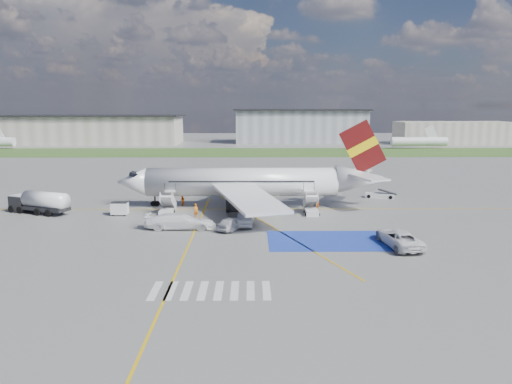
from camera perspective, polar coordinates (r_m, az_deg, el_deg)
ground at (r=55.50m, az=-1.87°, el=-4.50°), size 400.00×400.00×0.00m
grass_strip at (r=149.39m, az=-1.10°, el=4.56°), size 400.00×30.00×0.01m
taxiway_line_main at (r=67.18m, az=-1.66°, el=-1.96°), size 120.00×0.20×0.01m
taxiway_line_cross at (r=46.28m, az=-8.40°, el=-7.54°), size 0.20×60.00×0.01m
taxiway_line_diag at (r=67.18m, az=-1.66°, el=-1.96°), size 20.71×56.45×0.01m
staging_box at (r=52.36m, az=9.09°, el=-5.50°), size 14.00×8.00×0.01m
crosswalk at (r=38.42m, az=-5.19°, el=-11.15°), size 9.00×4.00×0.01m
terminal_west at (r=192.36m, az=-17.75°, el=6.77°), size 60.00×22.00×10.00m
terminal_centre at (r=189.84m, az=5.09°, el=7.47°), size 48.00×18.00×12.00m
terminal_east at (r=196.40m, az=21.58°, el=6.32°), size 40.00×16.00×8.00m
airliner at (r=68.54m, az=-0.38°, el=1.16°), size 36.81×32.95×11.92m
airstairs_fwd at (r=64.71m, az=-10.16°, el=-2.01°), size 1.90×5.20×3.60m
airstairs_aft at (r=64.29m, az=6.34°, el=-2.00°), size 1.90×5.20×3.60m
fuel_tanker at (r=70.03m, az=-23.50°, el=-1.28°), size 8.70×5.44×2.91m
gpu_cart at (r=65.62m, az=-15.31°, el=-1.91°), size 2.11×1.41×1.71m
belt_loader at (r=77.55m, az=14.00°, el=-0.41°), size 4.73×2.70×1.37m
car_silver_a at (r=55.94m, az=-2.73°, el=-3.60°), size 3.89×4.68×1.51m
car_silver_b at (r=57.95m, az=-1.18°, el=-3.04°), size 2.05×5.11×1.65m
van_white_a at (r=51.55m, az=16.01°, el=-4.76°), size 3.22×6.04×2.18m
van_white_b at (r=56.93m, az=-8.71°, el=-3.05°), size 5.95×2.50×2.31m
crew_fwd at (r=62.42m, az=-6.88°, el=-2.12°), size 0.74×0.77×1.77m
crew_nose at (r=69.90m, az=-8.42°, el=-0.96°), size 0.89×0.95×1.55m
crew_aft at (r=65.79m, az=7.01°, el=-1.46°), size 0.72×1.18×1.87m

